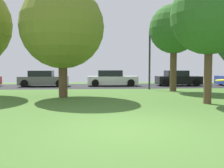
{
  "coord_description": "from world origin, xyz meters",
  "views": [
    {
      "loc": [
        -0.94,
        -6.54,
        1.66
      ],
      "look_at": [
        0.0,
        4.82,
        0.91
      ],
      "focal_mm": 39.93,
      "sensor_mm": 36.0,
      "label": 1
    }
  ],
  "objects_px": {
    "frisbee_disc": "(221,80)",
    "parked_car_white": "(112,79)",
    "birch_tree_lone": "(174,29)",
    "parked_car_black": "(178,79)",
    "maple_tree_far": "(209,16)",
    "street_lamp_post": "(150,60)",
    "parked_car_grey": "(43,79)",
    "oak_tree_right": "(62,27)"
  },
  "relations": [
    {
      "from": "frisbee_disc",
      "to": "parked_car_white",
      "type": "height_order",
      "value": "parked_car_white"
    },
    {
      "from": "birch_tree_lone",
      "to": "parked_car_black",
      "type": "bearing_deg",
      "value": 67.22
    },
    {
      "from": "maple_tree_far",
      "to": "frisbee_disc",
      "type": "height_order",
      "value": "maple_tree_far"
    },
    {
      "from": "birch_tree_lone",
      "to": "street_lamp_post",
      "type": "distance_m",
      "value": 2.92
    },
    {
      "from": "maple_tree_far",
      "to": "parked_car_grey",
      "type": "height_order",
      "value": "maple_tree_far"
    },
    {
      "from": "birch_tree_lone",
      "to": "parked_car_grey",
      "type": "height_order",
      "value": "birch_tree_lone"
    },
    {
      "from": "oak_tree_right",
      "to": "parked_car_grey",
      "type": "height_order",
      "value": "oak_tree_right"
    },
    {
      "from": "parked_car_grey",
      "to": "street_lamp_post",
      "type": "xyz_separation_m",
      "value": [
        8.69,
        -3.77,
        1.6
      ]
    },
    {
      "from": "maple_tree_far",
      "to": "parked_car_white",
      "type": "height_order",
      "value": "maple_tree_far"
    },
    {
      "from": "birch_tree_lone",
      "to": "parked_car_grey",
      "type": "relative_size",
      "value": 1.45
    },
    {
      "from": "parked_car_white",
      "to": "parked_car_grey",
      "type": "bearing_deg",
      "value": -178.54
    },
    {
      "from": "maple_tree_far",
      "to": "parked_car_white",
      "type": "xyz_separation_m",
      "value": [
        -3.48,
        11.63,
        -3.34
      ]
    },
    {
      "from": "oak_tree_right",
      "to": "parked_car_white",
      "type": "xyz_separation_m",
      "value": [
        3.46,
        8.46,
        -3.27
      ]
    },
    {
      "from": "oak_tree_right",
      "to": "parked_car_white",
      "type": "bearing_deg",
      "value": 67.76
    },
    {
      "from": "birch_tree_lone",
      "to": "street_lamp_post",
      "type": "height_order",
      "value": "birch_tree_lone"
    },
    {
      "from": "parked_car_white",
      "to": "street_lamp_post",
      "type": "distance_m",
      "value": 4.95
    },
    {
      "from": "parked_car_black",
      "to": "street_lamp_post",
      "type": "relative_size",
      "value": 0.89
    },
    {
      "from": "maple_tree_far",
      "to": "parked_car_black",
      "type": "xyz_separation_m",
      "value": [
        2.65,
        11.46,
        -3.35
      ]
    },
    {
      "from": "oak_tree_right",
      "to": "parked_car_black",
      "type": "height_order",
      "value": "oak_tree_right"
    },
    {
      "from": "parked_car_white",
      "to": "parked_car_black",
      "type": "xyz_separation_m",
      "value": [
        6.13,
        -0.18,
        -0.01
      ]
    },
    {
      "from": "oak_tree_right",
      "to": "parked_car_black",
      "type": "distance_m",
      "value": 13.09
    },
    {
      "from": "frisbee_disc",
      "to": "parked_car_black",
      "type": "xyz_separation_m",
      "value": [
        4.48,
        15.99,
        -0.68
      ]
    },
    {
      "from": "frisbee_disc",
      "to": "parked_car_black",
      "type": "height_order",
      "value": "parked_car_black"
    },
    {
      "from": "parked_car_grey",
      "to": "birch_tree_lone",
      "type": "bearing_deg",
      "value": -27.76
    },
    {
      "from": "maple_tree_far",
      "to": "parked_car_grey",
      "type": "distance_m",
      "value": 15.33
    },
    {
      "from": "street_lamp_post",
      "to": "frisbee_disc",
      "type": "bearing_deg",
      "value": -94.29
    },
    {
      "from": "parked_car_grey",
      "to": "parked_car_white",
      "type": "distance_m",
      "value": 6.12
    },
    {
      "from": "frisbee_disc",
      "to": "oak_tree_right",
      "type": "bearing_deg",
      "value": 123.56
    },
    {
      "from": "birch_tree_lone",
      "to": "frisbee_disc",
      "type": "xyz_separation_m",
      "value": [
        -2.27,
        -10.72,
        -3.02
      ]
    },
    {
      "from": "parked_car_grey",
      "to": "frisbee_disc",
      "type": "bearing_deg",
      "value": -64.12
    },
    {
      "from": "frisbee_disc",
      "to": "street_lamp_post",
      "type": "xyz_separation_m",
      "value": [
        0.92,
        12.24,
        0.93
      ]
    },
    {
      "from": "frisbee_disc",
      "to": "maple_tree_far",
      "type": "bearing_deg",
      "value": 68.0
    },
    {
      "from": "birch_tree_lone",
      "to": "maple_tree_far",
      "type": "xyz_separation_m",
      "value": [
        -0.44,
        -6.19,
        -0.34
      ]
    },
    {
      "from": "maple_tree_far",
      "to": "parked_car_white",
      "type": "relative_size",
      "value": 1.28
    },
    {
      "from": "maple_tree_far",
      "to": "street_lamp_post",
      "type": "bearing_deg",
      "value": 96.75
    },
    {
      "from": "maple_tree_far",
      "to": "parked_car_black",
      "type": "height_order",
      "value": "maple_tree_far"
    },
    {
      "from": "maple_tree_far",
      "to": "street_lamp_post",
      "type": "xyz_separation_m",
      "value": [
        -0.91,
        7.71,
        -1.75
      ]
    },
    {
      "from": "oak_tree_right",
      "to": "street_lamp_post",
      "type": "height_order",
      "value": "oak_tree_right"
    },
    {
      "from": "birch_tree_lone",
      "to": "parked_car_black",
      "type": "height_order",
      "value": "birch_tree_lone"
    },
    {
      "from": "oak_tree_right",
      "to": "maple_tree_far",
      "type": "bearing_deg",
      "value": -24.54
    },
    {
      "from": "oak_tree_right",
      "to": "maple_tree_far",
      "type": "relative_size",
      "value": 1.08
    },
    {
      "from": "parked_car_grey",
      "to": "parked_car_white",
      "type": "xyz_separation_m",
      "value": [
        6.12,
        0.16,
        0.01
      ]
    }
  ]
}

